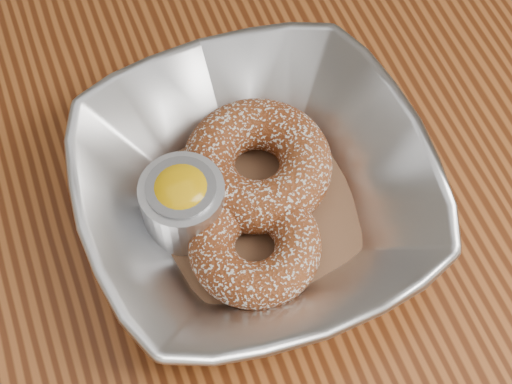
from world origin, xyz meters
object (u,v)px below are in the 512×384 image
object	(u,v)px
donut_back	(257,164)
ramekin	(183,202)
donut_front	(255,245)
serving_bowl	(256,193)
table	(196,287)

from	to	relation	value
donut_back	ramekin	size ratio (longest dim) A/B	1.83
donut_front	serving_bowl	bearing A→B (deg)	68.38
table	donut_front	world-z (taller)	donut_front
table	donut_front	distance (m)	0.14
ramekin	table	bearing A→B (deg)	-116.21
donut_back	donut_front	size ratio (longest dim) A/B	1.18
table	donut_back	world-z (taller)	donut_back
donut_back	ramekin	bearing A→B (deg)	-166.81
serving_bowl	ramekin	size ratio (longest dim) A/B	4.18
donut_front	ramekin	distance (m)	0.06
table	donut_back	bearing A→B (deg)	17.02
donut_front	ramekin	world-z (taller)	ramekin
serving_bowl	ramekin	distance (m)	0.05
serving_bowl	donut_front	distance (m)	0.04
table	donut_back	xyz separation A→B (m)	(0.06, 0.02, 0.13)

